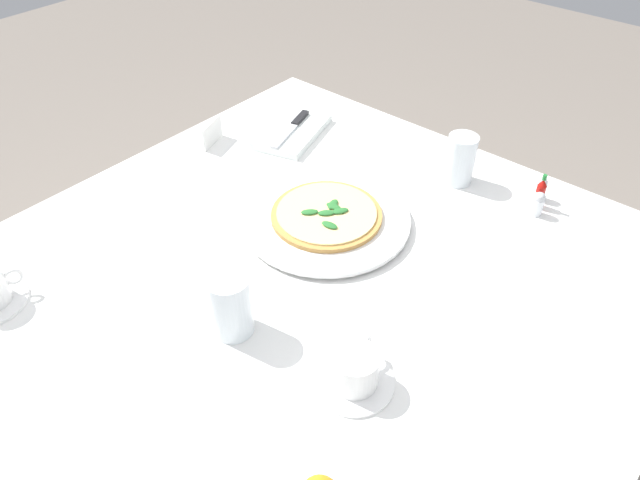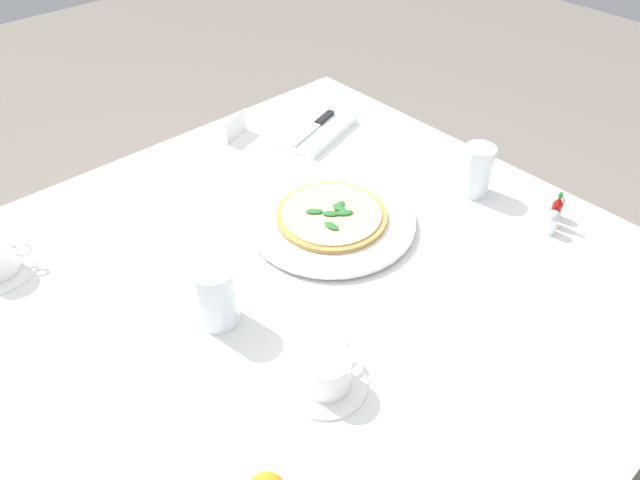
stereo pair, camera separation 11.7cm
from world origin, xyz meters
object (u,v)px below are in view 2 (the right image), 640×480
Objects in this scene: napkin_folded at (315,130)px; menu_card at (236,127)px; hot_sauce_bottle at (555,212)px; pepper_shaker at (557,208)px; pizza at (331,215)px; salt_shaker at (551,223)px; pizza_plate at (331,220)px; water_glass_back_corner at (217,298)px; dinner_knife at (315,126)px; water_glass_center_back at (476,173)px; coffee_cup_near_right at (327,373)px.

napkin_folded is 2.88× the size of menu_card.
pepper_shaker is at bearing -160.35° from hot_sauce_bottle.
salt_shaker reaches higher than pizza.
pizza_plate is 0.34m from water_glass_back_corner.
water_glass_back_corner is at bearing 11.04° from pizza.
napkin_folded is 0.63m from pepper_shaker.
water_glass_back_corner is (0.33, 0.06, 0.03)m from pizza.
napkin_folded is at bearing -57.02° from menu_card.
water_glass_back_corner is 2.15× the size of pepper_shaker.
dinner_knife is at bearing -78.54° from hot_sauce_bottle.
pizza is 2.72× the size of menu_card.
menu_card is (0.26, -0.56, -0.02)m from water_glass_center_back.
coffee_cup_near_right is 1.58× the size of hot_sauce_bottle.
water_glass_center_back is at bearing -81.37° from hot_sauce_bottle.
menu_card is (0.16, -0.13, 0.01)m from dinner_knife.
coffee_cup_near_right is 0.24m from water_glass_back_corner.
pizza_plate is 1.85× the size of dinner_knife.
salt_shaker is (-0.65, 0.26, -0.03)m from water_glass_back_corner.
water_glass_center_back reaches higher than coffee_cup_near_right.
salt_shaker is 0.06m from pepper_shaker.
water_glass_center_back is (-0.60, -0.16, 0.02)m from coffee_cup_near_right.
water_glass_back_corner reaches higher than napkin_folded.
pepper_shaker is at bearing 140.85° from pizza_plate.
pepper_shaker is at bearing 179.09° from coffee_cup_near_right.
hot_sauce_bottle is (-0.68, 0.25, -0.02)m from water_glass_back_corner.
menu_card reaches higher than pepper_shaker.
hot_sauce_bottle is 0.03m from pepper_shaker.
salt_shaker is (-0.32, 0.33, 0.01)m from pizza_plate.
dinner_knife is 2.22× the size of menu_card.
coffee_cup_near_right reaches higher than pizza_plate.
water_glass_center_back is 0.47× the size of napkin_folded.
coffee_cup_near_right is 1.11× the size of water_glass_center_back.
pizza_plate is at bearing 36.80° from napkin_folded.
pepper_shaker is (-0.37, 0.31, 0.01)m from pizza_plate.
water_glass_center_back is 0.19m from pepper_shaker.
water_glass_center_back is 0.20m from salt_shaker.
pizza is at bearing -45.54° from salt_shaker.
napkin_folded is (-0.55, -0.37, -0.04)m from water_glass_back_corner.
dinner_knife is at bearing -126.31° from pizza.
water_glass_back_corner is 1.46× the size of hot_sauce_bottle.
pizza_plate is 1.51× the size of pizza.
water_glass_back_corner reaches higher than dinner_knife.
dinner_knife is 2.31× the size of hot_sauce_bottle.
menu_card is (-0.06, -0.43, 0.02)m from pizza_plate.
water_glass_center_back is 0.65m from water_glass_back_corner.
salt_shaker reaches higher than napkin_folded.
water_glass_back_corner is at bearing -21.88° from salt_shaker.
water_glass_back_corner is 0.70m from salt_shaker.
hot_sauce_bottle is 1.48× the size of salt_shaker.
water_glass_back_corner is 0.63m from menu_card.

